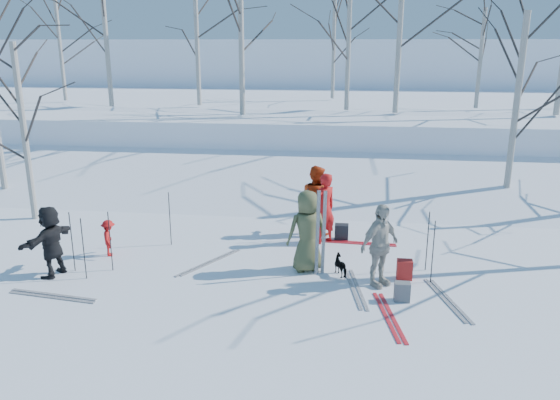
# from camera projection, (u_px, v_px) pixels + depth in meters

# --- Properties ---
(ground) EXTENTS (120.00, 120.00, 0.00)m
(ground) POSITION_uv_depth(u_px,v_px,m) (271.00, 279.00, 11.52)
(ground) COLOR white
(ground) RESTS_ON ground
(snow_ramp) EXTENTS (70.00, 9.49, 4.12)m
(snow_ramp) POSITION_uv_depth(u_px,v_px,m) (300.00, 188.00, 18.16)
(snow_ramp) COLOR white
(snow_ramp) RESTS_ON ground
(snow_plateau) EXTENTS (70.00, 18.00, 2.20)m
(snow_plateau) POSITION_uv_depth(u_px,v_px,m) (318.00, 121.00, 27.46)
(snow_plateau) COLOR white
(snow_plateau) RESTS_ON ground
(far_hill) EXTENTS (90.00, 30.00, 6.00)m
(far_hill) POSITION_uv_depth(u_px,v_px,m) (332.00, 76.00, 47.20)
(far_hill) COLOR white
(far_hill) RESTS_ON ground
(skier_olive_center) EXTENTS (1.03, 0.86, 1.80)m
(skier_olive_center) POSITION_uv_depth(u_px,v_px,m) (307.00, 231.00, 11.71)
(skier_olive_center) COLOR #494E2F
(skier_olive_center) RESTS_ON ground
(skier_red_north) EXTENTS (0.76, 0.74, 1.77)m
(skier_red_north) POSITION_uv_depth(u_px,v_px,m) (324.00, 208.00, 13.38)
(skier_red_north) COLOR red
(skier_red_north) RESTS_ON ground
(skier_redor_behind) EXTENTS (1.11, 1.08, 1.80)m
(skier_redor_behind) POSITION_uv_depth(u_px,v_px,m) (316.00, 200.00, 14.05)
(skier_redor_behind) COLOR #C0340E
(skier_redor_behind) RESTS_ON ground
(skier_red_seated) EXTENTS (0.51, 0.64, 0.86)m
(skier_red_seated) POSITION_uv_depth(u_px,v_px,m) (109.00, 238.00, 12.66)
(skier_red_seated) COLOR red
(skier_red_seated) RESTS_ON ground
(skier_cream_east) EXTENTS (1.02, 1.01, 1.73)m
(skier_cream_east) POSITION_uv_depth(u_px,v_px,m) (380.00, 246.00, 10.98)
(skier_cream_east) COLOR beige
(skier_cream_east) RESTS_ON ground
(skier_grey_west) EXTENTS (0.78, 1.50, 1.54)m
(skier_grey_west) POSITION_uv_depth(u_px,v_px,m) (51.00, 241.00, 11.49)
(skier_grey_west) COLOR black
(skier_grey_west) RESTS_ON ground
(dog) EXTENTS (0.48, 0.57, 0.44)m
(dog) POSITION_uv_depth(u_px,v_px,m) (342.00, 265.00, 11.65)
(dog) COLOR black
(dog) RESTS_ON ground
(upright_ski_left) EXTENTS (0.11, 0.17, 1.90)m
(upright_ski_left) POSITION_uv_depth(u_px,v_px,m) (318.00, 234.00, 11.42)
(upright_ski_left) COLOR silver
(upright_ski_left) RESTS_ON ground
(upright_ski_right) EXTENTS (0.11, 0.23, 1.89)m
(upright_ski_right) POSITION_uv_depth(u_px,v_px,m) (324.00, 233.00, 11.45)
(upright_ski_right) COLOR silver
(upright_ski_right) RESTS_ON ground
(ski_pair_a) EXTENTS (1.13, 2.00, 0.02)m
(ski_pair_a) POSITION_uv_depth(u_px,v_px,m) (447.00, 300.00, 10.54)
(ski_pair_a) COLOR silver
(ski_pair_a) RESTS_ON ground
(ski_pair_b) EXTENTS (0.85, 1.97, 0.02)m
(ski_pair_b) POSITION_uv_depth(u_px,v_px,m) (389.00, 317.00, 9.90)
(ski_pair_b) COLOR red
(ski_pair_b) RESTS_ON ground
(ski_pair_c) EXTENTS (1.84, 2.07, 0.02)m
(ski_pair_c) POSITION_uv_depth(u_px,v_px,m) (209.00, 263.00, 12.34)
(ski_pair_c) COLOR silver
(ski_pair_c) RESTS_ON ground
(ski_pair_d) EXTENTS (0.69, 1.95, 0.02)m
(ski_pair_d) POSITION_uv_depth(u_px,v_px,m) (52.00, 296.00, 10.71)
(ski_pair_d) COLOR silver
(ski_pair_d) RESTS_ON ground
(ski_pair_e) EXTENTS (0.42, 1.92, 0.02)m
(ski_pair_e) POSITION_uv_depth(u_px,v_px,m) (357.00, 243.00, 13.55)
(ski_pair_e) COLOR red
(ski_pair_e) RESTS_ON ground
(ski_pair_f) EXTENTS (0.81, 1.96, 0.02)m
(ski_pair_f) POSITION_uv_depth(u_px,v_px,m) (356.00, 289.00, 11.03)
(ski_pair_f) COLOR silver
(ski_pair_f) RESTS_ON ground
(ski_pole_a) EXTENTS (0.02, 0.02, 1.34)m
(ski_pole_a) POSITION_uv_depth(u_px,v_px,m) (308.00, 214.00, 13.63)
(ski_pole_a) COLOR black
(ski_pole_a) RESTS_ON ground
(ski_pole_b) EXTENTS (0.02, 0.02, 1.34)m
(ski_pole_b) POSITION_uv_depth(u_px,v_px,m) (170.00, 219.00, 13.28)
(ski_pole_b) COLOR black
(ski_pole_b) RESTS_ON ground
(ski_pole_c) EXTENTS (0.02, 0.02, 1.34)m
(ski_pole_c) POSITION_uv_depth(u_px,v_px,m) (433.00, 252.00, 11.17)
(ski_pole_c) COLOR black
(ski_pole_c) RESTS_ON ground
(ski_pole_d) EXTENTS (0.02, 0.02, 1.34)m
(ski_pole_d) POSITION_uv_depth(u_px,v_px,m) (317.00, 215.00, 13.56)
(ski_pole_d) COLOR black
(ski_pole_d) RESTS_ON ground
(ski_pole_e) EXTENTS (0.02, 0.02, 1.34)m
(ski_pole_e) POSITION_uv_depth(u_px,v_px,m) (84.00, 249.00, 11.34)
(ski_pole_e) COLOR black
(ski_pole_e) RESTS_ON ground
(ski_pole_f) EXTENTS (0.02, 0.02, 1.34)m
(ski_pole_f) POSITION_uv_depth(u_px,v_px,m) (110.00, 241.00, 11.76)
(ski_pole_f) COLOR black
(ski_pole_f) RESTS_ON ground
(ski_pole_g) EXTENTS (0.02, 0.02, 1.34)m
(ski_pole_g) POSITION_uv_depth(u_px,v_px,m) (72.00, 242.00, 11.73)
(ski_pole_g) COLOR black
(ski_pole_g) RESTS_ON ground
(ski_pole_h) EXTENTS (0.02, 0.02, 1.34)m
(ski_pole_h) POSITION_uv_depth(u_px,v_px,m) (427.00, 241.00, 11.77)
(ski_pole_h) COLOR black
(ski_pole_h) RESTS_ON ground
(backpack_red) EXTENTS (0.32, 0.22, 0.42)m
(backpack_red) POSITION_uv_depth(u_px,v_px,m) (404.00, 269.00, 11.46)
(backpack_red) COLOR #A91D1A
(backpack_red) RESTS_ON ground
(backpack_grey) EXTENTS (0.30, 0.20, 0.38)m
(backpack_grey) POSITION_uv_depth(u_px,v_px,m) (402.00, 292.00, 10.48)
(backpack_grey) COLOR #585B60
(backpack_grey) RESTS_ON ground
(backpack_dark) EXTENTS (0.34, 0.24, 0.40)m
(backpack_dark) POSITION_uv_depth(u_px,v_px,m) (342.00, 232.00, 13.77)
(backpack_dark) COLOR black
(backpack_dark) RESTS_ON ground
(birch_plateau_a) EXTENTS (3.90, 3.90, 4.72)m
(birch_plateau_a) POSITION_uv_depth(u_px,v_px,m) (334.00, 48.00, 25.80)
(birch_plateau_a) COLOR silver
(birch_plateau_a) RESTS_ON snow_plateau
(birch_plateau_c) EXTENTS (4.47, 4.47, 5.52)m
(birch_plateau_c) POSITION_uv_depth(u_px,v_px,m) (349.00, 38.00, 21.20)
(birch_plateau_c) COLOR silver
(birch_plateau_c) RESTS_ON snow_plateau
(birch_plateau_d) EXTENTS (5.41, 5.41, 6.87)m
(birch_plateau_d) POSITION_uv_depth(u_px,v_px,m) (400.00, 19.00, 20.13)
(birch_plateau_d) COLOR silver
(birch_plateau_d) RESTS_ON snow_plateau
(birch_plateau_e) EXTENTS (4.81, 4.81, 6.02)m
(birch_plateau_e) POSITION_uv_depth(u_px,v_px,m) (106.00, 32.00, 22.31)
(birch_plateau_e) COLOR silver
(birch_plateau_e) RESTS_ON snow_plateau
(birch_plateau_f) EXTENTS (3.82, 3.82, 4.61)m
(birch_plateau_f) POSITION_uv_depth(u_px,v_px,m) (60.00, 49.00, 24.94)
(birch_plateau_f) COLOR silver
(birch_plateau_f) RESTS_ON snow_plateau
(birch_plateau_g) EXTENTS (3.36, 3.36, 3.94)m
(birch_plateau_g) POSITION_uv_depth(u_px,v_px,m) (480.00, 59.00, 22.02)
(birch_plateau_g) COLOR silver
(birch_plateau_g) RESTS_ON snow_plateau
(birch_plateau_h) EXTENTS (4.49, 4.49, 5.55)m
(birch_plateau_h) POSITION_uv_depth(u_px,v_px,m) (197.00, 38.00, 22.86)
(birch_plateau_h) COLOR silver
(birch_plateau_h) RESTS_ON snow_plateau
(birch_plateau_i) EXTENTS (5.11, 5.11, 6.44)m
(birch_plateau_i) POSITION_uv_depth(u_px,v_px,m) (241.00, 25.00, 19.60)
(birch_plateau_i) COLOR silver
(birch_plateau_i) RESTS_ON snow_plateau
(birch_edge_a) EXTENTS (3.98, 3.98, 4.83)m
(birch_edge_a) POSITION_uv_depth(u_px,v_px,m) (24.00, 134.00, 14.80)
(birch_edge_a) COLOR silver
(birch_edge_a) RESTS_ON ground
(birch_edge_e) EXTENTS (4.57, 4.57, 5.66)m
(birch_edge_e) POSITION_uv_depth(u_px,v_px,m) (516.00, 113.00, 15.83)
(birch_edge_e) COLOR silver
(birch_edge_e) RESTS_ON ground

